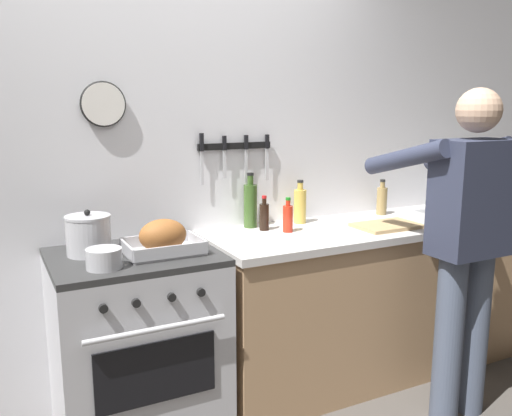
% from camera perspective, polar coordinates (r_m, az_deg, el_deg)
% --- Properties ---
extents(wall_back, '(6.00, 0.13, 2.60)m').
position_cam_1_polar(wall_back, '(2.91, -10.67, 5.14)').
color(wall_back, silver).
rests_on(wall_back, ground).
extents(counter_block, '(2.03, 0.65, 0.90)m').
position_cam_1_polar(counter_block, '(3.35, 12.28, -8.97)').
color(counter_block, tan).
rests_on(counter_block, ground).
extents(stove, '(0.76, 0.67, 0.90)m').
position_cam_1_polar(stove, '(2.74, -12.35, -13.80)').
color(stove, '#BCBCC1').
rests_on(stove, ground).
extents(person_cook, '(0.51, 0.63, 1.66)m').
position_cam_1_polar(person_cook, '(2.85, 21.20, -2.67)').
color(person_cook, '#4C566B').
rests_on(person_cook, ground).
extents(roasting_pan, '(0.35, 0.26, 0.16)m').
position_cam_1_polar(roasting_pan, '(2.55, -9.76, -3.21)').
color(roasting_pan, '#B7B7BC').
rests_on(roasting_pan, stove).
extents(stock_pot, '(0.21, 0.21, 0.21)m').
position_cam_1_polar(stock_pot, '(2.61, -17.22, -2.72)').
color(stock_pot, '#B7B7BC').
rests_on(stock_pot, stove).
extents(saucepan, '(0.15, 0.15, 0.09)m').
position_cam_1_polar(saucepan, '(2.39, -15.70, -5.13)').
color(saucepan, '#B7B7BC').
rests_on(saucepan, stove).
extents(cutting_board, '(0.36, 0.24, 0.02)m').
position_cam_1_polar(cutting_board, '(3.13, 13.63, -1.81)').
color(cutting_board, tan).
rests_on(cutting_board, counter_block).
extents(bottle_olive_oil, '(0.08, 0.08, 0.31)m').
position_cam_1_polar(bottle_olive_oil, '(3.03, -0.59, 0.36)').
color(bottle_olive_oil, '#385623').
rests_on(bottle_olive_oil, counter_block).
extents(bottle_soy_sauce, '(0.05, 0.05, 0.19)m').
position_cam_1_polar(bottle_soy_sauce, '(2.97, 0.87, -0.85)').
color(bottle_soy_sauce, black).
rests_on(bottle_soy_sauce, counter_block).
extents(bottle_cooking_oil, '(0.07, 0.07, 0.25)m').
position_cam_1_polar(bottle_cooking_oil, '(3.15, 4.64, 0.30)').
color(bottle_cooking_oil, gold).
rests_on(bottle_cooking_oil, counter_block).
extents(bottle_hot_sauce, '(0.05, 0.05, 0.19)m').
position_cam_1_polar(bottle_hot_sauce, '(2.93, 3.38, -1.04)').
color(bottle_hot_sauce, red).
rests_on(bottle_hot_sauce, counter_block).
extents(bottle_vinegar, '(0.06, 0.06, 0.22)m').
position_cam_1_polar(bottle_vinegar, '(3.47, 13.10, 0.82)').
color(bottle_vinegar, '#997F4C').
rests_on(bottle_vinegar, counter_block).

